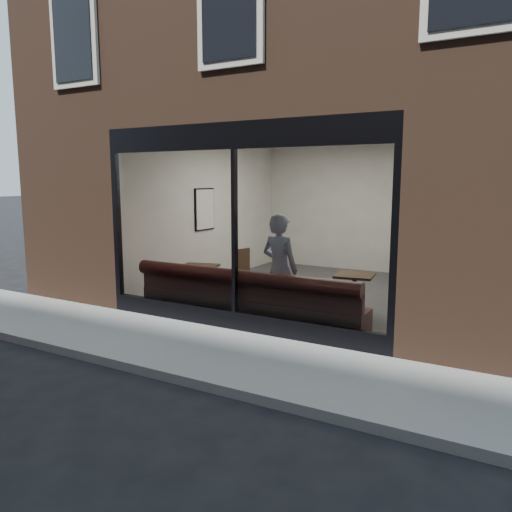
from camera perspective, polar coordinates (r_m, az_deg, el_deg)
The scene contains 20 objects.
ground at distance 6.43m, azimuth -12.34°, elevation -12.93°, with size 120.00×120.00×0.00m, color black.
sidewalk_near at distance 7.15m, azimuth -6.91°, elevation -10.47°, with size 40.00×2.00×0.01m, color gray.
kerb_near at distance 6.37m, azimuth -12.67°, elevation -12.56°, with size 40.00×0.10×0.12m, color gray.
host_building_pier_left at distance 14.67m, azimuth -2.60°, elevation 5.83°, with size 2.50×12.00×3.20m, color brown.
host_building_backfill at distance 15.95m, azimuth 14.90°, elevation 5.78°, with size 5.00×6.00×3.20m, color brown.
cafe_floor at distance 10.50m, azimuth 6.16°, elevation -4.11°, with size 6.00×6.00×0.00m, color #2D2D30.
cafe_ceiling at distance 10.27m, azimuth 6.46°, elevation 13.39°, with size 6.00×6.00×0.00m, color white.
cafe_wall_back at distance 13.06m, azimuth 11.52°, elevation 5.30°, with size 5.00×5.00×0.00m, color silver.
cafe_wall_left at distance 11.48m, azimuth -5.23°, elevation 4.98°, with size 6.00×6.00×0.00m, color silver.
cafe_wall_right at distance 9.57m, azimuth 20.16°, elevation 3.72°, with size 6.00×6.00×0.00m, color silver.
storefront_kick at distance 7.93m, azimuth -2.40°, elevation -7.37°, with size 5.00×0.10×0.30m, color black.
storefront_header at distance 7.64m, azimuth -2.54°, elevation 13.61°, with size 5.00×0.10×0.40m, color black.
storefront_mullion at distance 7.66m, azimuth -2.46°, elevation 2.74°, with size 0.06×0.10×2.50m, color black.
storefront_glass at distance 7.63m, azimuth -2.58°, elevation 2.72°, with size 4.80×4.80×0.00m, color white.
banquette at distance 8.24m, azimuth -0.92°, elevation -6.20°, with size 4.00×0.55×0.45m, color #3A1715.
person at distance 8.13m, azimuth 2.71°, elevation -1.50°, with size 0.66×0.43×1.81m, color #98A9CA.
cafe_table_left at distance 9.33m, azimuth -6.63°, elevation -1.24°, with size 0.66×0.66×0.04m, color black.
cafe_table_right at distance 8.62m, azimuth 11.21°, elevation -2.19°, with size 0.62×0.62×0.04m, color black.
cafe_chair_left at distance 10.41m, azimuth -2.38°, elevation -2.94°, with size 0.44×0.44×0.04m, color black.
wall_poster at distance 11.24m, azimuth -5.82°, elevation 5.34°, with size 0.02×0.66×0.88m, color white.
Camera 1 is at (4.03, -4.41, 2.36)m, focal length 35.00 mm.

